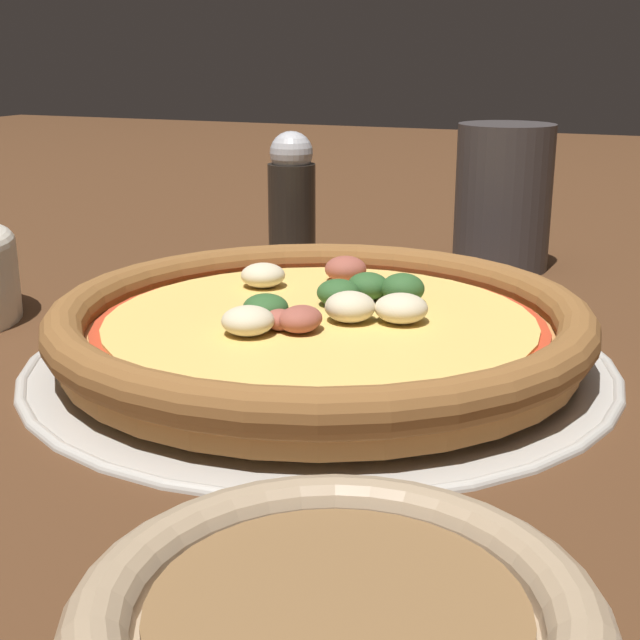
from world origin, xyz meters
TOP-DOWN VIEW (x-y plane):
  - ground_plane at (0.00, 0.00)m, footprint 3.00×3.00m
  - pizza_tray at (0.00, 0.00)m, footprint 0.33×0.33m
  - pizza at (0.00, -0.00)m, footprint 0.30×0.30m
  - drinking_cup at (-0.04, -0.26)m, footprint 0.07×0.07m
  - pepper_shaker at (0.13, -0.24)m, footprint 0.04×0.04m

SIDE VIEW (x-z plane):
  - ground_plane at x=0.00m, z-range 0.00..0.00m
  - pizza_tray at x=0.00m, z-range 0.00..0.01m
  - pizza at x=0.00m, z-range 0.00..0.04m
  - pepper_shaker at x=0.13m, z-range 0.00..0.10m
  - drinking_cup at x=-0.04m, z-range 0.00..0.11m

